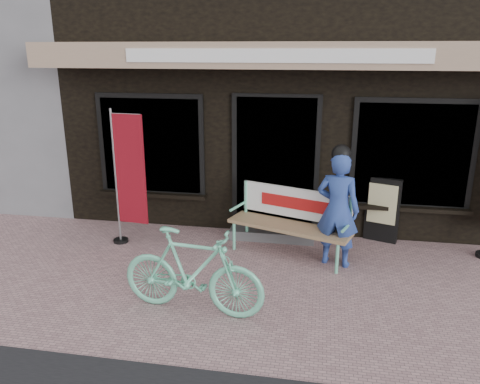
% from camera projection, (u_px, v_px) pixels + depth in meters
% --- Properties ---
extents(ground, '(70.00, 70.00, 0.00)m').
position_uv_depth(ground, '(257.00, 292.00, 5.68)').
color(ground, '#AB8384').
rests_on(ground, ground).
extents(storefront, '(7.00, 6.77, 6.00)m').
position_uv_depth(storefront, '(292.00, 40.00, 9.47)').
color(storefront, black).
rests_on(storefront, ground).
extents(bench, '(1.80, 1.00, 0.95)m').
position_uv_depth(bench, '(292.00, 217.00, 6.61)').
color(bench, '#6FD9AF').
rests_on(bench, ground).
extents(person, '(0.65, 0.51, 1.67)m').
position_uv_depth(person, '(338.00, 207.00, 6.21)').
color(person, '#2B4495').
rests_on(person, ground).
extents(bicycle, '(1.69, 0.65, 0.99)m').
position_uv_depth(bicycle, '(192.00, 271.00, 5.14)').
color(bicycle, '#6FD9AF').
rests_on(bicycle, ground).
extents(nobori_red, '(0.60, 0.24, 2.03)m').
position_uv_depth(nobori_red, '(128.00, 177.00, 6.80)').
color(nobori_red, gray).
rests_on(nobori_red, ground).
extents(menu_stand, '(0.50, 0.25, 1.00)m').
position_uv_depth(menu_stand, '(382.00, 209.00, 7.07)').
color(menu_stand, black).
rests_on(menu_stand, ground).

